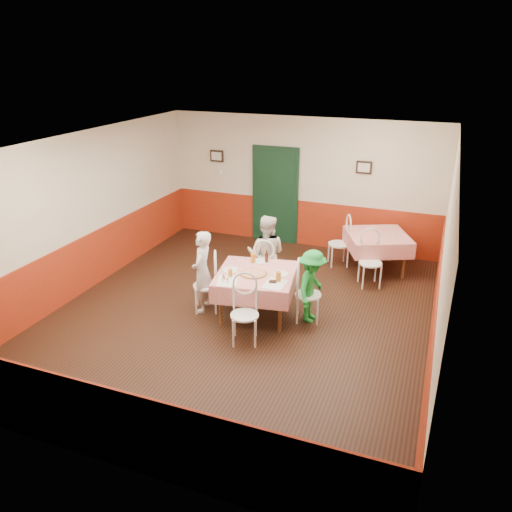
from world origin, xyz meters
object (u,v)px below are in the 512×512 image
(chair_far, at_px, (265,269))
(beer_bottle, at_px, (267,257))
(main_table, at_px, (256,294))
(second_table, at_px, (376,253))
(diner_far, at_px, (266,254))
(chair_right, at_px, (308,295))
(chair_near, at_px, (245,315))
(chair_second_a, at_px, (339,244))
(glass_b, at_px, (278,277))
(wallet, at_px, (273,282))
(chair_second_b, at_px, (371,263))
(chair_left, at_px, (206,285))
(glass_c, at_px, (253,258))
(diner_right, at_px, (312,286))
(pizza, at_px, (253,273))
(glass_a, at_px, (230,273))
(diner_left, at_px, (202,272))

(chair_far, height_order, beer_bottle, beer_bottle)
(main_table, relative_size, chair_far, 1.36)
(second_table, bearing_deg, chair_far, -135.26)
(chair_far, distance_m, diner_far, 0.27)
(chair_right, xyz_separation_m, beer_bottle, (-0.82, 0.30, 0.41))
(chair_near, bearing_deg, beer_bottle, 76.10)
(chair_second_a, distance_m, glass_b, 2.75)
(wallet, bearing_deg, chair_second_a, 71.22)
(chair_far, xyz_separation_m, diner_far, (-0.01, 0.05, 0.27))
(chair_right, distance_m, glass_b, 0.64)
(chair_right, bearing_deg, chair_second_b, -37.60)
(glass_b, xyz_separation_m, wallet, (-0.07, -0.07, -0.07))
(chair_second_a, height_order, diner_far, diner_far)
(chair_left, xyz_separation_m, chair_right, (1.68, 0.28, 0.00))
(chair_left, distance_m, chair_second_b, 3.08)
(chair_left, bearing_deg, glass_c, 104.87)
(beer_bottle, xyz_separation_m, wallet, (0.34, -0.67, -0.09))
(main_table, bearing_deg, diner_right, 9.49)
(chair_right, distance_m, beer_bottle, 0.96)
(beer_bottle, height_order, diner_far, diner_far)
(chair_left, height_order, chair_far, same)
(second_table, height_order, chair_second_a, chair_second_a)
(main_table, xyz_separation_m, chair_second_b, (1.57, 1.78, 0.08))
(diner_right, bearing_deg, pizza, 105.61)
(chair_near, distance_m, pizza, 0.86)
(chair_near, relative_size, glass_c, 5.82)
(second_table, xyz_separation_m, chair_far, (-1.71, -1.69, 0.08))
(chair_far, relative_size, chair_second_a, 1.00)
(diner_right, bearing_deg, chair_near, 145.53)
(second_table, height_order, chair_left, chair_left)
(glass_a, bearing_deg, chair_near, -49.95)
(chair_second_a, xyz_separation_m, glass_b, (-0.39, -2.70, 0.39))
(glass_b, bearing_deg, glass_a, -171.06)
(second_table, xyz_separation_m, diner_left, (-2.46, -2.68, 0.32))
(chair_right, xyz_separation_m, chair_second_a, (-0.02, 2.39, 0.00))
(chair_far, height_order, diner_left, diner_left)
(main_table, relative_size, diner_far, 0.85)
(chair_second_b, bearing_deg, chair_left, -165.49)
(chair_far, distance_m, wallet, 1.23)
(chair_near, xyz_separation_m, chair_second_b, (1.43, 2.62, 0.00))
(glass_b, bearing_deg, glass_c, 139.01)
(main_table, height_order, glass_b, glass_b)
(glass_a, bearing_deg, chair_right, 20.14)
(chair_second_b, bearing_deg, glass_c, -165.49)
(chair_right, relative_size, chair_second_a, 1.00)
(glass_a, distance_m, glass_c, 0.67)
(second_table, relative_size, chair_near, 1.24)
(wallet, bearing_deg, pizza, 145.88)
(chair_second_a, bearing_deg, diner_left, -56.57)
(main_table, relative_size, chair_left, 1.36)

